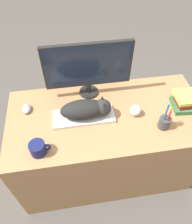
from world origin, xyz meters
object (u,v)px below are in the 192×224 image
object	(u,v)px
pen_cup	(165,122)
book_stack	(187,102)
computer_mouse	(26,109)
baseball	(135,110)
cat	(88,109)
monitor	(88,67)
coffee_mug	(38,148)
keyboard	(84,117)

from	to	relation	value
pen_cup	book_stack	size ratio (longest dim) A/B	1.03
computer_mouse	baseball	distance (m)	0.78
cat	book_stack	size ratio (longest dim) A/B	1.59
monitor	computer_mouse	world-z (taller)	monitor
monitor	computer_mouse	distance (m)	0.54
monitor	pen_cup	distance (m)	0.64
baseball	book_stack	xyz separation A→B (m)	(0.39, 0.02, 0.01)
cat	coffee_mug	xyz separation A→B (m)	(-0.34, -0.23, -0.04)
monitor	coffee_mug	size ratio (longest dim) A/B	4.80
monitor	baseball	world-z (taller)	monitor
monitor	coffee_mug	xyz separation A→B (m)	(-0.37, -0.48, -0.21)
baseball	book_stack	world-z (taller)	book_stack
pen_cup	book_stack	bearing A→B (deg)	34.45
pen_cup	book_stack	world-z (taller)	pen_cup
cat	monitor	size ratio (longest dim) A/B	0.56
monitor	cat	bearing A→B (deg)	-98.52
monitor	coffee_mug	bearing A→B (deg)	-127.99
keyboard	baseball	distance (m)	0.37
coffee_mug	cat	bearing A→B (deg)	34.74
computer_mouse	pen_cup	bearing A→B (deg)	-17.60
cat	computer_mouse	bearing A→B (deg)	163.05
keyboard	monitor	size ratio (longest dim) A/B	0.69
keyboard	pen_cup	distance (m)	0.55
computer_mouse	pen_cup	distance (m)	0.97
pen_cup	book_stack	distance (m)	0.28
pen_cup	baseball	world-z (taller)	pen_cup
coffee_mug	book_stack	distance (m)	1.08
monitor	baseball	distance (m)	0.45
keyboard	coffee_mug	world-z (taller)	coffee_mug
computer_mouse	pen_cup	size ratio (longest dim) A/B	0.41
monitor	book_stack	distance (m)	0.76
baseball	coffee_mug	bearing A→B (deg)	-162.45
computer_mouse	book_stack	xyz separation A→B (m)	(1.15, -0.14, 0.03)
keyboard	coffee_mug	xyz separation A→B (m)	(-0.31, -0.23, 0.03)
keyboard	coffee_mug	bearing A→B (deg)	-142.51
keyboard	monitor	distance (m)	0.35
cat	pen_cup	size ratio (longest dim) A/B	1.55
coffee_mug	book_stack	size ratio (longest dim) A/B	0.59
computer_mouse	baseball	bearing A→B (deg)	-11.38
keyboard	book_stack	size ratio (longest dim) A/B	1.95
baseball	book_stack	distance (m)	0.39
coffee_mug	pen_cup	bearing A→B (deg)	5.00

